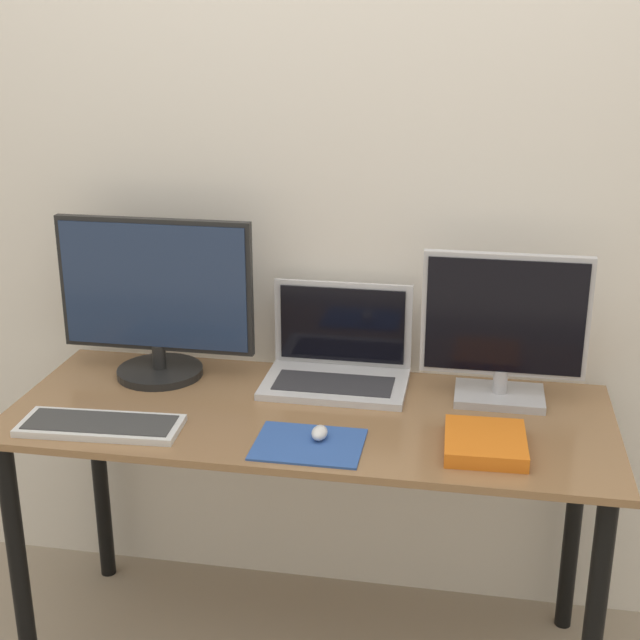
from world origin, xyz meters
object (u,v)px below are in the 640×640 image
(monitor_left, at_px, (156,300))
(book, at_px, (485,443))
(laptop, at_px, (338,359))
(keyboard, at_px, (101,425))
(mouse, at_px, (320,433))
(monitor_right, at_px, (504,329))

(monitor_left, distance_m, book, 0.92)
(monitor_left, distance_m, laptop, 0.50)
(laptop, relative_size, keyboard, 0.96)
(mouse, height_order, book, same)
(monitor_right, distance_m, mouse, 0.53)
(monitor_left, bearing_deg, mouse, -31.90)
(monitor_left, relative_size, book, 2.49)
(book, bearing_deg, monitor_left, 161.82)
(monitor_right, relative_size, keyboard, 1.05)
(laptop, distance_m, book, 0.51)
(laptop, xyz_separation_m, mouse, (0.01, -0.35, -0.04))
(monitor_left, xyz_separation_m, keyboard, (-0.02, -0.34, -0.20))
(monitor_right, bearing_deg, book, -96.67)
(laptop, bearing_deg, keyboard, -142.36)
(keyboard, height_order, book, book)
(laptop, relative_size, book, 1.78)
(monitor_left, distance_m, monitor_right, 0.89)
(book, bearing_deg, monitor_right, 83.33)
(keyboard, xyz_separation_m, mouse, (0.51, 0.03, 0.01))
(monitor_left, height_order, monitor_right, monitor_left)
(monitor_right, distance_m, book, 0.33)
(laptop, relative_size, mouse, 6.40)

